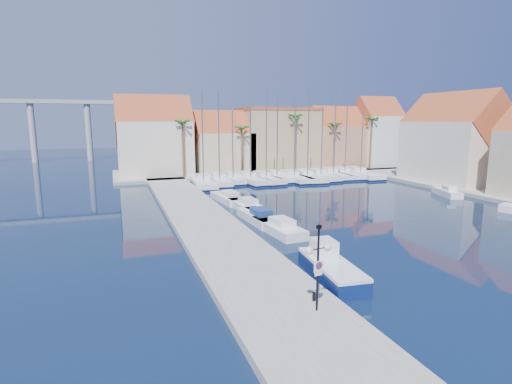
# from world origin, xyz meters

# --- Properties ---
(ground) EXTENTS (260.00, 260.00, 0.00)m
(ground) POSITION_xyz_m (0.00, 0.00, 0.00)
(ground) COLOR black
(ground) RESTS_ON ground
(quay_west) EXTENTS (6.00, 77.00, 0.50)m
(quay_west) POSITION_xyz_m (-9.00, 13.50, 0.25)
(quay_west) COLOR gray
(quay_west) RESTS_ON ground
(shore_north) EXTENTS (54.00, 16.00, 0.50)m
(shore_north) POSITION_xyz_m (10.00, 48.00, 0.25)
(shore_north) COLOR gray
(shore_north) RESTS_ON ground
(shore_east) EXTENTS (12.00, 60.00, 0.50)m
(shore_east) POSITION_xyz_m (32.00, 15.00, 0.25)
(shore_east) COLOR gray
(shore_east) RESTS_ON ground
(lamp_post) EXTENTS (1.47, 0.56, 4.36)m
(lamp_post) POSITION_xyz_m (-7.71, -6.86, 3.36)
(lamp_post) COLOR black
(lamp_post) RESTS_ON quay_west
(bollard) EXTENTS (0.18, 0.18, 0.46)m
(bollard) POSITION_xyz_m (-7.33, -5.86, 0.73)
(bollard) COLOR black
(bollard) RESTS_ON quay_west
(fishing_boat) EXTENTS (2.70, 6.43, 2.19)m
(fishing_boat) POSITION_xyz_m (-4.40, -2.46, 0.73)
(fishing_boat) COLOR navy
(fishing_boat) RESTS_ON ground
(motorboat_west_0) EXTENTS (2.78, 6.93, 1.40)m
(motorboat_west_0) POSITION_xyz_m (-3.39, 8.17, 0.51)
(motorboat_west_0) COLOR white
(motorboat_west_0) RESTS_ON ground
(motorboat_west_1) EXTENTS (2.44, 6.76, 1.40)m
(motorboat_west_1) POSITION_xyz_m (-3.74, 12.30, 0.51)
(motorboat_west_1) COLOR white
(motorboat_west_1) RESTS_ON ground
(motorboat_west_2) EXTENTS (2.55, 6.73, 1.40)m
(motorboat_west_2) POSITION_xyz_m (-3.26, 17.65, 0.51)
(motorboat_west_2) COLOR white
(motorboat_west_2) RESTS_ON ground
(motorboat_west_3) EXTENTS (2.80, 6.87, 1.40)m
(motorboat_west_3) POSITION_xyz_m (-3.93, 22.62, 0.51)
(motorboat_west_3) COLOR white
(motorboat_west_3) RESTS_ON ground
(motorboat_east_1) EXTENTS (3.09, 5.38, 1.40)m
(motorboat_east_1) POSITION_xyz_m (23.98, 16.63, 0.51)
(motorboat_east_1) COLOR white
(motorboat_east_1) RESTS_ON ground
(sailboat_0) EXTENTS (3.84, 11.35, 13.69)m
(sailboat_0) POSITION_xyz_m (-4.25, 35.28, 0.58)
(sailboat_0) COLOR white
(sailboat_0) RESTS_ON ground
(sailboat_1) EXTENTS (3.33, 10.07, 13.91)m
(sailboat_1) POSITION_xyz_m (-1.60, 36.14, 0.61)
(sailboat_1) COLOR white
(sailboat_1) RESTS_ON ground
(sailboat_2) EXTENTS (2.38, 8.14, 11.14)m
(sailboat_2) POSITION_xyz_m (0.70, 36.74, 0.60)
(sailboat_2) COLOR white
(sailboat_2) RESTS_ON ground
(sailboat_3) EXTENTS (3.74, 11.16, 11.94)m
(sailboat_3) POSITION_xyz_m (3.31, 36.14, 0.57)
(sailboat_3) COLOR white
(sailboat_3) RESTS_ON ground
(sailboat_4) EXTENTS (3.49, 10.57, 14.38)m
(sailboat_4) POSITION_xyz_m (5.83, 35.83, 0.60)
(sailboat_4) COLOR white
(sailboat_4) RESTS_ON ground
(sailboat_5) EXTENTS (2.73, 9.38, 13.22)m
(sailboat_5) POSITION_xyz_m (8.02, 36.52, 0.61)
(sailboat_5) COLOR white
(sailboat_5) RESTS_ON ground
(sailboat_6) EXTENTS (3.15, 11.12, 12.48)m
(sailboat_6) POSITION_xyz_m (10.65, 35.66, 0.57)
(sailboat_6) COLOR white
(sailboat_6) RESTS_ON ground
(sailboat_7) EXTENTS (3.91, 11.69, 14.68)m
(sailboat_7) POSITION_xyz_m (13.02, 35.54, 0.59)
(sailboat_7) COLOR white
(sailboat_7) RESTS_ON ground
(sailboat_8) EXTENTS (2.97, 10.35, 11.89)m
(sailboat_8) POSITION_xyz_m (15.60, 35.76, 0.57)
(sailboat_8) COLOR white
(sailboat_8) RESTS_ON ground
(sailboat_9) EXTENTS (3.20, 10.30, 14.77)m
(sailboat_9) POSITION_xyz_m (18.33, 36.33, 0.61)
(sailboat_9) COLOR white
(sailboat_9) RESTS_ON ground
(sailboat_10) EXTENTS (3.54, 10.65, 12.27)m
(sailboat_10) POSITION_xyz_m (20.58, 36.32, 0.57)
(sailboat_10) COLOR white
(sailboat_10) RESTS_ON ground
(sailboat_11) EXTENTS (3.86, 12.16, 12.06)m
(sailboat_11) POSITION_xyz_m (23.29, 35.75, 0.56)
(sailboat_11) COLOR white
(sailboat_11) RESTS_ON ground
(building_0) EXTENTS (12.30, 9.00, 13.50)m
(building_0) POSITION_xyz_m (-10.00, 47.00, 6.52)
(building_0) COLOR beige
(building_0) RESTS_ON shore_north
(building_1) EXTENTS (10.30, 8.00, 11.00)m
(building_1) POSITION_xyz_m (2.00, 47.00, 5.30)
(building_1) COLOR tan
(building_1) RESTS_ON shore_north
(building_2) EXTENTS (14.20, 10.20, 11.50)m
(building_2) POSITION_xyz_m (13.00, 48.00, 6.26)
(building_2) COLOR tan
(building_2) RESTS_ON shore_north
(building_3) EXTENTS (10.30, 8.00, 12.00)m
(building_3) POSITION_xyz_m (25.00, 47.00, 5.86)
(building_3) COLOR #B07759
(building_3) RESTS_ON shore_north
(building_4) EXTENTS (8.30, 8.00, 14.00)m
(building_4) POSITION_xyz_m (34.00, 46.00, 6.97)
(building_4) COLOR white
(building_4) RESTS_ON shore_north
(building_6) EXTENTS (9.00, 14.30, 13.50)m
(building_6) POSITION_xyz_m (32.00, 24.00, 6.52)
(building_6) COLOR beige
(building_6) RESTS_ON shore_east
(palm_0) EXTENTS (2.60, 2.60, 10.15)m
(palm_0) POSITION_xyz_m (-6.00, 42.00, 9.08)
(palm_0) COLOR brown
(palm_0) RESTS_ON shore_north
(palm_1) EXTENTS (2.60, 2.60, 9.15)m
(palm_1) POSITION_xyz_m (4.00, 42.00, 8.14)
(palm_1) COLOR brown
(palm_1) RESTS_ON shore_north
(palm_2) EXTENTS (2.60, 2.60, 11.15)m
(palm_2) POSITION_xyz_m (14.00, 42.00, 10.02)
(palm_2) COLOR brown
(palm_2) RESTS_ON shore_north
(palm_3) EXTENTS (2.60, 2.60, 9.65)m
(palm_3) POSITION_xyz_m (22.00, 42.00, 8.61)
(palm_3) COLOR brown
(palm_3) RESTS_ON shore_north
(palm_4) EXTENTS (2.60, 2.60, 10.65)m
(palm_4) POSITION_xyz_m (30.00, 42.00, 9.55)
(palm_4) COLOR brown
(palm_4) RESTS_ON shore_north
(viaduct) EXTENTS (48.00, 2.20, 14.45)m
(viaduct) POSITION_xyz_m (-39.07, 82.00, 10.25)
(viaduct) COLOR #9E9E99
(viaduct) RESTS_ON ground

